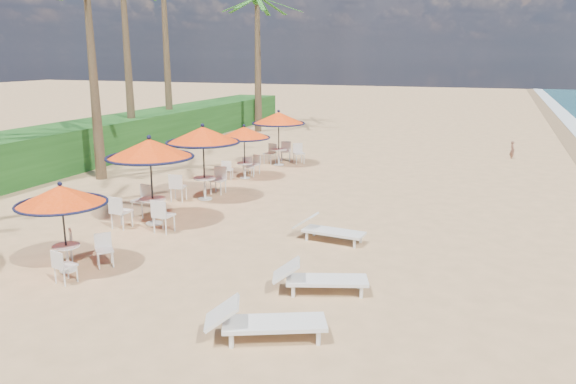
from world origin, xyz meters
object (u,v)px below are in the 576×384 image
lounger_near (262,321)px  lounger_far (327,229)px  station_2 (202,142)px  station_4 (280,125)px  station_0 (64,206)px  station_1 (148,160)px  station_3 (244,139)px  lounger_mid (317,278)px

lounger_near → lounger_far: 5.58m
station_2 → lounger_near: (5.72, -8.37, -1.65)m
station_4 → lounger_near: 16.15m
station_0 → station_4: bearing=90.5°
station_0 → station_4: size_ratio=0.85×
station_1 → station_4: (0.19, 9.88, -0.11)m
station_0 → lounger_near: 5.73m
station_3 → lounger_far: station_3 is taller
station_4 → lounger_mid: size_ratio=1.20×
lounger_near → station_3: bearing=91.8°
station_2 → station_0: bearing=-87.6°
station_3 → station_4: 3.17m
station_2 → station_3: station_2 is taller
station_2 → station_3: 3.60m
lounger_far → station_1: bearing=-170.4°
station_1 → station_3: (-0.10, 6.73, -0.34)m
station_0 → station_2: station_2 is taller
station_0 → station_1: size_ratio=0.80×
station_0 → lounger_far: (4.94, 4.13, -1.22)m
station_0 → station_1: 3.83m
lounger_mid → station_0: bearing=169.2°
station_0 → lounger_far: size_ratio=1.07×
station_2 → lounger_far: 6.18m
station_0 → station_1: (-0.31, 3.80, 0.38)m
station_3 → station_4: bearing=84.6°
station_1 → station_4: bearing=88.9°
station_1 → lounger_mid: bearing=-26.3°
station_0 → station_4: 13.68m
station_0 → station_3: (-0.41, 10.53, 0.05)m
lounger_mid → station_2: bearing=115.6°
station_1 → lounger_mid: (6.03, -2.99, -1.60)m
station_3 → lounger_mid: size_ratio=1.06×
station_2 → lounger_far: size_ratio=1.33×
lounger_near → lounger_mid: lounger_near is taller
station_3 → lounger_near: bearing=-64.0°
station_4 → lounger_far: (5.06, -9.54, -1.50)m
station_4 → lounger_near: size_ratio=1.13×
lounger_near → station_2: bearing=100.1°
station_3 → station_4: station_4 is taller
station_1 → station_2: size_ratio=1.01×
station_3 → station_4: size_ratio=0.88×
station_0 → station_2: 6.97m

